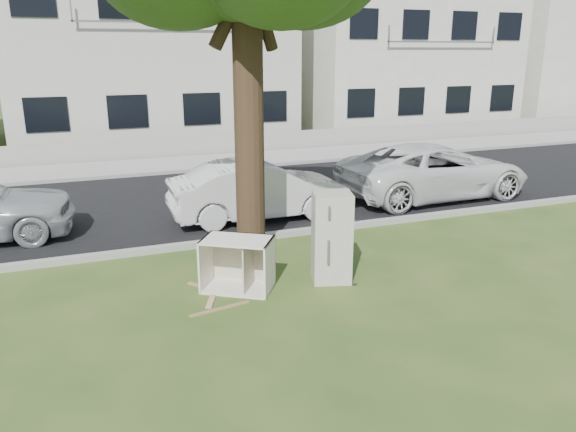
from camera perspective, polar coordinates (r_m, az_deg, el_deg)
name	(u,v)px	position (r m, az deg, el deg)	size (l,w,h in m)	color
ground	(307,284)	(9.43, 1.96, -6.89)	(120.00, 120.00, 0.00)	#2B491A
road	(217,199)	(14.84, -7.20, 1.76)	(120.00, 7.00, 0.01)	black
kerb_near	(260,240)	(11.57, -2.83, -2.40)	(120.00, 0.18, 0.12)	gray
kerb_far	(189,173)	(18.22, -9.98, 4.37)	(120.00, 0.18, 0.12)	gray
sidewalk	(181,164)	(19.61, -10.84, 5.19)	(120.00, 2.80, 0.01)	gray
low_wall	(172,147)	(21.10, -11.72, 6.88)	(120.00, 0.15, 0.70)	gray
townhouse_center	(147,51)	(25.68, -14.15, 15.95)	(11.22, 8.16, 7.44)	beige
townhouse_right	(390,57)	(29.76, 10.34, 15.59)	(10.20, 8.16, 6.84)	silver
fridge	(332,237)	(9.35, 4.46, -2.15)	(0.62, 0.58, 1.52)	silver
cabinet	(237,264)	(9.11, -5.15, -4.90)	(1.10, 0.68, 0.86)	beige
plank_a	(220,309)	(8.60, -6.91, -9.34)	(0.97, 0.08, 0.02)	olive
plank_b	(207,288)	(9.34, -8.22, -7.23)	(0.80, 0.08, 0.02)	#9C7151
plank_c	(213,297)	(9.01, -7.66, -8.12)	(0.82, 0.09, 0.02)	tan
car_center	(259,190)	(12.85, -3.01, 2.63)	(1.42, 4.06, 1.34)	silver
car_right	(434,171)	(15.25, 14.63, 4.48)	(2.36, 5.11, 1.42)	silver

